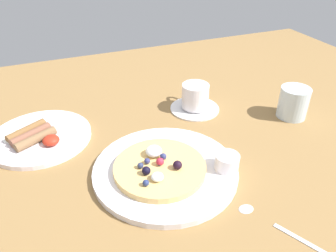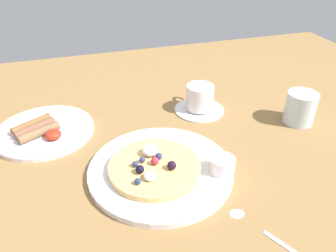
{
  "view_description": "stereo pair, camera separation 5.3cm",
  "coord_description": "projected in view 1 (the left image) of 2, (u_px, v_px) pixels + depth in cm",
  "views": [
    {
      "loc": [
        -22.23,
        -58.54,
        44.57
      ],
      "look_at": [
        1.34,
        -0.01,
        4.0
      ],
      "focal_mm": 34.83,
      "sensor_mm": 36.0,
      "label": 1
    },
    {
      "loc": [
        -17.21,
        -60.32,
        44.57
      ],
      "look_at": [
        1.34,
        -0.01,
        4.0
      ],
      "focal_mm": 34.83,
      "sensor_mm": 36.0,
      "label": 2
    }
  ],
  "objects": [
    {
      "name": "coffee_saucer",
      "position": [
        195.0,
        108.0,
        0.89
      ],
      "size": [
        13.36,
        13.36,
        0.89
      ],
      "primitive_type": "cylinder",
      "color": "white",
      "rests_on": "ground_plane"
    },
    {
      "name": "pancake_with_berries",
      "position": [
        159.0,
        167.0,
        0.65
      ],
      "size": [
        18.7,
        18.7,
        3.4
      ],
      "color": "#E4B669",
      "rests_on": "pancake_plate"
    },
    {
      "name": "coffee_cup",
      "position": [
        195.0,
        95.0,
        0.87
      ],
      "size": [
        7.25,
        10.48,
        6.49
      ],
      "color": "white",
      "rests_on": "coffee_saucer"
    },
    {
      "name": "syrup_ramekin",
      "position": [
        227.0,
        162.0,
        0.66
      ],
      "size": [
        4.93,
        4.93,
        3.29
      ],
      "color": "white",
      "rests_on": "pancake_plate"
    },
    {
      "name": "breakfast_plate",
      "position": [
        41.0,
        137.0,
        0.77
      ],
      "size": [
        23.54,
        23.54,
        1.16
      ],
      "primitive_type": "cylinder",
      "color": "white",
      "rests_on": "ground_plane"
    },
    {
      "name": "fried_breakfast",
      "position": [
        32.0,
        136.0,
        0.75
      ],
      "size": [
        12.36,
        11.46,
        2.27
      ],
      "color": "brown",
      "rests_on": "breakfast_plate"
    },
    {
      "name": "ground_plane",
      "position": [
        163.0,
        146.0,
        0.78
      ],
      "size": [
        178.46,
        127.19,
        3.0
      ],
      "primitive_type": "cube",
      "color": "olive"
    },
    {
      "name": "water_glass",
      "position": [
        293.0,
        103.0,
        0.84
      ],
      "size": [
        7.56,
        7.56,
        8.12
      ],
      "primitive_type": "cylinder",
      "color": "silver",
      "rests_on": "ground_plane"
    },
    {
      "name": "pancake_plate",
      "position": [
        165.0,
        170.0,
        0.67
      ],
      "size": [
        29.74,
        29.74,
        1.34
      ],
      "primitive_type": "cylinder",
      "color": "white",
      "rests_on": "ground_plane"
    },
    {
      "name": "teaspoon",
      "position": [
        269.0,
        221.0,
        0.56
      ],
      "size": [
        9.21,
        15.91,
        0.6
      ],
      "color": "silver",
      "rests_on": "ground_plane"
    }
  ]
}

